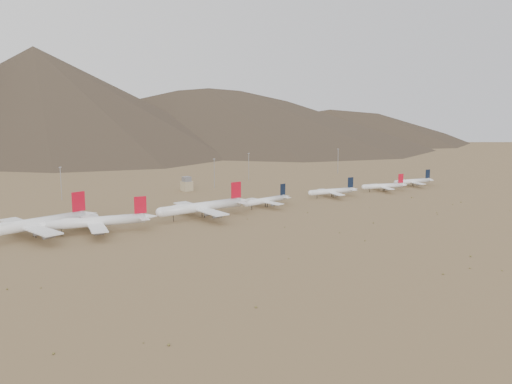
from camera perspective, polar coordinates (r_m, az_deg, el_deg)
ground at (r=366.78m, az=-1.71°, el=-2.78°), size 3000.00×3000.00×0.00m
widebody_west at (r=341.86m, az=-21.48°, el=-3.01°), size 75.71×59.14×22.67m
widebody_centre at (r=342.54m, az=-15.61°, el=-2.84°), size 65.33×51.51×19.80m
widebody_east at (r=372.81m, az=-5.43°, el=-1.47°), size 71.34×54.47×21.19m
narrowbody_a at (r=407.78m, az=1.08°, el=-0.83°), size 45.81×33.15×15.14m
narrowbody_b at (r=451.66m, az=7.70°, el=0.09°), size 44.43×32.67×14.89m
narrowbody_c at (r=487.86m, az=12.71°, el=0.60°), size 40.88×30.58×14.12m
narrowbody_d at (r=521.31m, az=15.48°, el=1.05°), size 42.44×31.18×14.21m
control_tower at (r=481.64m, az=-6.94°, el=0.74°), size 8.00×8.00×12.00m
mast_west at (r=458.24m, az=-18.93°, el=0.98°), size 2.00×0.60×25.70m
mast_centre at (r=492.79m, az=-4.19°, el=2.03°), size 2.00×0.60×25.70m
mast_east at (r=539.87m, az=-0.73°, el=2.70°), size 2.00×0.60×25.70m
mast_far_east at (r=592.43m, az=8.20°, el=3.21°), size 2.00×0.60×25.70m
desert_scrub at (r=295.18m, az=9.18°, el=-5.87°), size 395.52×167.04×0.86m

